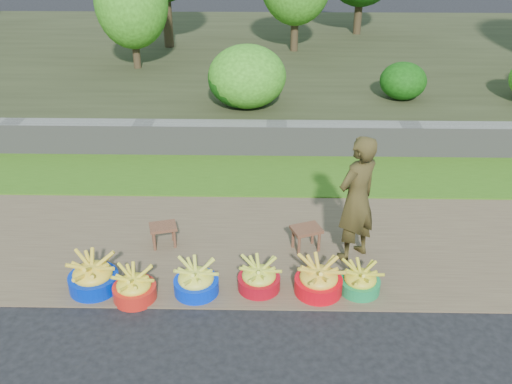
{
  "coord_description": "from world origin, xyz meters",
  "views": [
    {
      "loc": [
        -0.16,
        -4.8,
        4.02
      ],
      "look_at": [
        -0.29,
        1.3,
        0.75
      ],
      "focal_mm": 40.0,
      "sensor_mm": 36.0,
      "label": 1
    }
  ],
  "objects_px": {
    "basin_c": "(196,281)",
    "basin_e": "(319,280)",
    "stool_left": "(163,229)",
    "stool_right": "(306,232)",
    "basin_f": "(360,281)",
    "vendor_woman": "(357,199)",
    "basin_a": "(93,276)",
    "basin_d": "(259,278)",
    "basin_b": "(134,287)"
  },
  "relations": [
    {
      "from": "basin_f",
      "to": "stool_right",
      "type": "bearing_deg",
      "value": 124.17
    },
    {
      "from": "stool_left",
      "to": "vendor_woman",
      "type": "xyz_separation_m",
      "value": [
        2.34,
        -0.18,
        0.56
      ]
    },
    {
      "from": "basin_c",
      "to": "basin_d",
      "type": "height_order",
      "value": "basin_c"
    },
    {
      "from": "basin_c",
      "to": "basin_e",
      "type": "bearing_deg",
      "value": 1.28
    },
    {
      "from": "basin_e",
      "to": "basin_f",
      "type": "bearing_deg",
      "value": 3.5
    },
    {
      "from": "basin_d",
      "to": "stool_left",
      "type": "xyz_separation_m",
      "value": [
        -1.21,
        0.85,
        0.09
      ]
    },
    {
      "from": "basin_c",
      "to": "vendor_woman",
      "type": "xyz_separation_m",
      "value": [
        1.83,
        0.75,
        0.64
      ]
    },
    {
      "from": "vendor_woman",
      "to": "basin_e",
      "type": "bearing_deg",
      "value": 17.82
    },
    {
      "from": "basin_c",
      "to": "stool_left",
      "type": "height_order",
      "value": "basin_c"
    },
    {
      "from": "basin_e",
      "to": "vendor_woman",
      "type": "height_order",
      "value": "vendor_woman"
    },
    {
      "from": "stool_right",
      "to": "vendor_woman",
      "type": "distance_m",
      "value": 0.79
    },
    {
      "from": "stool_left",
      "to": "basin_e",
      "type": "bearing_deg",
      "value": -25.7
    },
    {
      "from": "basin_c",
      "to": "basin_f",
      "type": "distance_m",
      "value": 1.83
    },
    {
      "from": "basin_b",
      "to": "basin_f",
      "type": "bearing_deg",
      "value": 3.91
    },
    {
      "from": "basin_c",
      "to": "basin_e",
      "type": "xyz_separation_m",
      "value": [
        1.36,
        0.03,
        0.01
      ]
    },
    {
      "from": "basin_a",
      "to": "stool_right",
      "type": "height_order",
      "value": "basin_a"
    },
    {
      "from": "basin_e",
      "to": "basin_f",
      "type": "distance_m",
      "value": 0.47
    },
    {
      "from": "basin_f",
      "to": "stool_right",
      "type": "xyz_separation_m",
      "value": [
        -0.56,
        0.82,
        0.11
      ]
    },
    {
      "from": "stool_left",
      "to": "basin_b",
      "type": "bearing_deg",
      "value": -98.36
    },
    {
      "from": "basin_d",
      "to": "vendor_woman",
      "type": "distance_m",
      "value": 1.46
    },
    {
      "from": "basin_c",
      "to": "vendor_woman",
      "type": "bearing_deg",
      "value": 22.31
    },
    {
      "from": "basin_d",
      "to": "basin_e",
      "type": "relative_size",
      "value": 0.89
    },
    {
      "from": "basin_c",
      "to": "basin_d",
      "type": "bearing_deg",
      "value": 6.55
    },
    {
      "from": "basin_e",
      "to": "stool_right",
      "type": "bearing_deg",
      "value": 96.14
    },
    {
      "from": "basin_c",
      "to": "stool_right",
      "type": "relative_size",
      "value": 1.18
    },
    {
      "from": "basin_a",
      "to": "stool_left",
      "type": "xyz_separation_m",
      "value": [
        0.64,
        0.89,
        0.06
      ]
    },
    {
      "from": "basin_b",
      "to": "basin_d",
      "type": "xyz_separation_m",
      "value": [
        1.36,
        0.19,
        0.0
      ]
    },
    {
      "from": "basin_c",
      "to": "stool_right",
      "type": "xyz_separation_m",
      "value": [
        1.27,
        0.88,
        0.1
      ]
    },
    {
      "from": "stool_left",
      "to": "basin_a",
      "type": "bearing_deg",
      "value": -125.75
    },
    {
      "from": "vendor_woman",
      "to": "basin_d",
      "type": "bearing_deg",
      "value": -8.56
    },
    {
      "from": "basin_b",
      "to": "stool_right",
      "type": "height_order",
      "value": "basin_b"
    },
    {
      "from": "basin_f",
      "to": "stool_left",
      "type": "height_order",
      "value": "basin_f"
    },
    {
      "from": "basin_e",
      "to": "basin_b",
      "type": "bearing_deg",
      "value": -175.99
    },
    {
      "from": "basin_b",
      "to": "stool_right",
      "type": "distance_m",
      "value": 2.18
    },
    {
      "from": "basin_f",
      "to": "basin_d",
      "type": "bearing_deg",
      "value": 178.92
    },
    {
      "from": "basin_d",
      "to": "vendor_woman",
      "type": "bearing_deg",
      "value": 30.65
    },
    {
      "from": "basin_e",
      "to": "basin_c",
      "type": "bearing_deg",
      "value": -178.72
    },
    {
      "from": "basin_d",
      "to": "stool_right",
      "type": "distance_m",
      "value": 0.99
    },
    {
      "from": "basin_b",
      "to": "basin_f",
      "type": "distance_m",
      "value": 2.5
    },
    {
      "from": "basin_a",
      "to": "stool_left",
      "type": "distance_m",
      "value": 1.1
    },
    {
      "from": "basin_f",
      "to": "basin_a",
      "type": "bearing_deg",
      "value": -179.59
    },
    {
      "from": "stool_left",
      "to": "stool_right",
      "type": "bearing_deg",
      "value": -1.73
    },
    {
      "from": "basin_d",
      "to": "basin_f",
      "type": "height_order",
      "value": "basin_d"
    },
    {
      "from": "stool_right",
      "to": "stool_left",
      "type": "bearing_deg",
      "value": 178.27
    },
    {
      "from": "basin_d",
      "to": "basin_f",
      "type": "bearing_deg",
      "value": -1.08
    },
    {
      "from": "basin_a",
      "to": "basin_c",
      "type": "relative_size",
      "value": 1.11
    },
    {
      "from": "basin_d",
      "to": "stool_left",
      "type": "relative_size",
      "value": 1.25
    },
    {
      "from": "basin_b",
      "to": "stool_left",
      "type": "distance_m",
      "value": 1.06
    },
    {
      "from": "stool_left",
      "to": "basin_c",
      "type": "bearing_deg",
      "value": -61.11
    },
    {
      "from": "stool_right",
      "to": "basin_c",
      "type": "bearing_deg",
      "value": -145.31
    }
  ]
}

